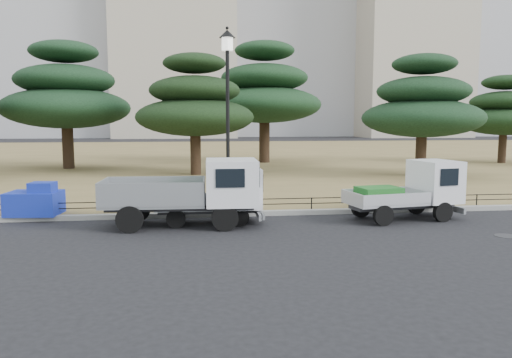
{
  "coord_description": "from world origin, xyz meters",
  "views": [
    {
      "loc": [
        -1.99,
        -13.6,
        3.14
      ],
      "look_at": [
        0.0,
        2.0,
        1.3
      ],
      "focal_mm": 35.0,
      "sensor_mm": 36.0,
      "label": 1
    }
  ],
  "objects": [
    {
      "name": "ground",
      "position": [
        0.0,
        0.0,
        0.0
      ],
      "size": [
        220.0,
        220.0,
        0.0
      ],
      "primitive_type": "plane",
      "color": "black"
    },
    {
      "name": "lawn",
      "position": [
        0.0,
        30.6,
        0.07
      ],
      "size": [
        120.0,
        56.0,
        0.15
      ],
      "primitive_type": "cube",
      "color": "olive",
      "rests_on": "ground"
    },
    {
      "name": "curb",
      "position": [
        0.0,
        2.6,
        0.08
      ],
      "size": [
        120.0,
        0.25,
        0.16
      ],
      "primitive_type": "cube",
      "color": "gray",
      "rests_on": "ground"
    },
    {
      "name": "truck_large",
      "position": [
        -2.06,
        1.26,
        1.1
      ],
      "size": [
        4.61,
        1.97,
        1.99
      ],
      "rotation": [
        0.0,
        0.0,
        -0.03
      ],
      "color": "black",
      "rests_on": "ground"
    },
    {
      "name": "truck_kei_front",
      "position": [
        -1.25,
        1.59,
        0.84
      ],
      "size": [
        3.2,
        1.39,
        1.69
      ],
      "rotation": [
        0.0,
        0.0,
        -0.0
      ],
      "color": "black",
      "rests_on": "ground"
    },
    {
      "name": "truck_kei_rear",
      "position": [
        4.93,
        1.43,
        0.93
      ],
      "size": [
        3.76,
        2.05,
        1.86
      ],
      "rotation": [
        0.0,
        0.0,
        0.16
      ],
      "color": "black",
      "rests_on": "ground"
    },
    {
      "name": "street_lamp",
      "position": [
        -0.82,
        2.9,
        4.15
      ],
      "size": [
        0.53,
        0.53,
        5.91
      ],
      "color": "black",
      "rests_on": "lawn"
    },
    {
      "name": "pipe_fence",
      "position": [
        0.0,
        2.75,
        0.44
      ],
      "size": [
        38.0,
        0.04,
        0.4
      ],
      "color": "black",
      "rests_on": "lawn"
    },
    {
      "name": "tarp_pile",
      "position": [
        -7.01,
        2.91,
        0.57
      ],
      "size": [
        1.69,
        1.31,
        1.06
      ],
      "rotation": [
        0.0,
        0.0,
        -0.1
      ],
      "color": "#172DB4",
      "rests_on": "lawn"
    },
    {
      "name": "manhole",
      "position": [
        6.5,
        -1.2,
        0.01
      ],
      "size": [
        0.6,
        0.6,
        0.01
      ],
      "primitive_type": "cylinder",
      "color": "#2D2D30",
      "rests_on": "ground"
    },
    {
      "name": "pine_west_near",
      "position": [
        -9.76,
        18.97,
        4.69
      ],
      "size": [
        7.88,
        7.88,
        7.88
      ],
      "color": "black",
      "rests_on": "lawn"
    },
    {
      "name": "pine_center_left",
      "position": [
        -1.82,
        14.33,
        3.99
      ],
      "size": [
        6.55,
        6.55,
        6.66
      ],
      "color": "black",
      "rests_on": "lawn"
    },
    {
      "name": "pine_center_right",
      "position": [
        3.16,
        22.01,
        5.12
      ],
      "size": [
        8.09,
        8.09,
        8.58
      ],
      "color": "black",
      "rests_on": "lawn"
    },
    {
      "name": "pine_east_near",
      "position": [
        10.38,
        12.22,
        3.93
      ],
      "size": [
        6.48,
        6.48,
        6.55
      ],
      "color": "black",
      "rests_on": "lawn"
    },
    {
      "name": "pine_east_far",
      "position": [
        19.92,
        19.42,
        3.72
      ],
      "size": [
        6.16,
        6.16,
        6.18
      ],
      "color": "black",
      "rests_on": "lawn"
    },
    {
      "name": "tower_east",
      "position": [
        40.0,
        82.0,
        24.0
      ],
      "size": [
        20.0,
        18.0,
        48.0
      ],
      "primitive_type": "cube",
      "color": "#AAA08C",
      "rests_on": "ground"
    }
  ]
}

